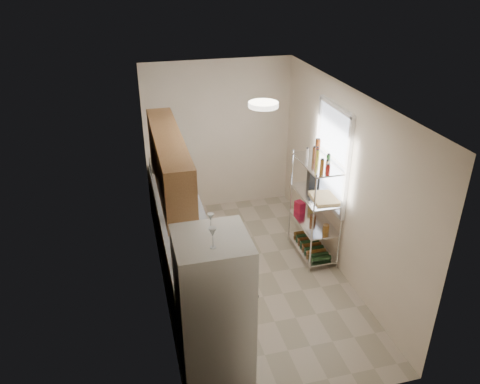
# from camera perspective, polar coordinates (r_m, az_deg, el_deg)

# --- Properties ---
(room) EXTENTS (2.52, 4.42, 2.62)m
(room) POSITION_cam_1_polar(r_m,az_deg,el_deg) (6.06, 1.76, -0.22)
(room) COLOR #B4A692
(room) RESTS_ON ground
(counter_run) EXTENTS (0.63, 3.51, 0.90)m
(counter_run) POSITION_cam_1_polar(r_m,az_deg,el_deg) (6.70, -7.01, -5.91)
(counter_run) COLOR #AA7848
(counter_run) RESTS_ON ground
(upper_cabinets) EXTENTS (0.33, 2.20, 0.72)m
(upper_cabinets) POSITION_cam_1_polar(r_m,az_deg,el_deg) (5.75, -8.62, 3.56)
(upper_cabinets) COLOR #AA7848
(upper_cabinets) RESTS_ON room
(range_hood) EXTENTS (0.50, 0.60, 0.12)m
(range_hood) POSITION_cam_1_polar(r_m,az_deg,el_deg) (6.65, -8.71, 2.93)
(range_hood) COLOR #B7BABC
(range_hood) RESTS_ON room
(window) EXTENTS (0.06, 1.00, 1.46)m
(window) POSITION_cam_1_polar(r_m,az_deg,el_deg) (6.66, 11.16, 4.24)
(window) COLOR white
(window) RESTS_ON room
(bakers_rack) EXTENTS (0.45, 0.90, 1.73)m
(bakers_rack) POSITION_cam_1_polar(r_m,az_deg,el_deg) (6.71, 9.32, 0.42)
(bakers_rack) COLOR silver
(bakers_rack) RESTS_ON ground
(ceiling_dome) EXTENTS (0.34, 0.34, 0.05)m
(ceiling_dome) POSITION_cam_1_polar(r_m,az_deg,el_deg) (5.32, 2.87, 10.60)
(ceiling_dome) COLOR white
(ceiling_dome) RESTS_ON room
(refrigerator) EXTENTS (0.71, 0.71, 1.73)m
(refrigerator) POSITION_cam_1_polar(r_m,az_deg,el_deg) (4.86, -3.23, -14.26)
(refrigerator) COLOR silver
(refrigerator) RESTS_ON ground
(wine_glass_a) EXTENTS (0.07, 0.07, 0.20)m
(wine_glass_a) POSITION_cam_1_polar(r_m,az_deg,el_deg) (4.16, -3.33, -5.60)
(wine_glass_a) COLOR silver
(wine_glass_a) RESTS_ON refrigerator
(wine_glass_b) EXTENTS (0.06, 0.06, 0.17)m
(wine_glass_b) POSITION_cam_1_polar(r_m,az_deg,el_deg) (4.43, -3.59, -3.63)
(wine_glass_b) COLOR silver
(wine_glass_b) RESTS_ON refrigerator
(rice_cooker) EXTENTS (0.24, 0.24, 0.19)m
(rice_cooker) POSITION_cam_1_polar(r_m,az_deg,el_deg) (6.32, -7.62, -2.37)
(rice_cooker) COLOR silver
(rice_cooker) RESTS_ON counter_run
(frying_pan_large) EXTENTS (0.29, 0.29, 0.05)m
(frying_pan_large) POSITION_cam_1_polar(r_m,az_deg,el_deg) (6.64, -7.85, -1.55)
(frying_pan_large) COLOR black
(frying_pan_large) RESTS_ON counter_run
(frying_pan_small) EXTENTS (0.31, 0.31, 0.05)m
(frying_pan_small) POSITION_cam_1_polar(r_m,az_deg,el_deg) (7.20, -8.01, 0.83)
(frying_pan_small) COLOR black
(frying_pan_small) RESTS_ON counter_run
(cutting_board) EXTENTS (0.38, 0.47, 0.03)m
(cutting_board) POSITION_cam_1_polar(r_m,az_deg,el_deg) (6.65, 10.26, -0.70)
(cutting_board) COLOR tan
(cutting_board) RESTS_ON bakers_rack
(espresso_machine) EXTENTS (0.20, 0.26, 0.27)m
(espresso_machine) POSITION_cam_1_polar(r_m,az_deg,el_deg) (7.00, 8.94, 1.96)
(espresso_machine) COLOR black
(espresso_machine) RESTS_ON bakers_rack
(storage_bag) EXTENTS (0.14, 0.17, 0.17)m
(storage_bag) POSITION_cam_1_polar(r_m,az_deg,el_deg) (7.16, 7.29, -1.81)
(storage_bag) COLOR #A6142E
(storage_bag) RESTS_ON bakers_rack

